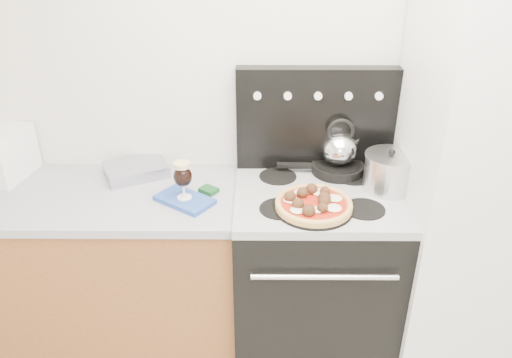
{
  "coord_description": "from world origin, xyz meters",
  "views": [
    {
      "loc": [
        -0.19,
        -0.8,
        2.04
      ],
      "look_at": [
        -0.2,
        1.05,
        1.05
      ],
      "focal_mm": 35.0,
      "sensor_mm": 36.0,
      "label": 1
    }
  ],
  "objects_px": {
    "pizza": "(314,203)",
    "skillet": "(338,168)",
    "stove_body": "(313,276)",
    "oven_mitt": "(185,200)",
    "fridge": "(476,190)",
    "beer_glass": "(183,180)",
    "tea_kettle": "(340,146)",
    "base_cabinet": "(94,273)",
    "pizza_pan": "(313,209)",
    "stock_pot": "(389,173)"
  },
  "relations": [
    {
      "from": "pizza_pan",
      "to": "stove_body",
      "type": "bearing_deg",
      "value": 76.09
    },
    {
      "from": "beer_glass",
      "to": "tea_kettle",
      "type": "bearing_deg",
      "value": 19.76
    },
    {
      "from": "beer_glass",
      "to": "stock_pot",
      "type": "height_order",
      "value": "beer_glass"
    },
    {
      "from": "pizza_pan",
      "to": "base_cabinet",
      "type": "bearing_deg",
      "value": 170.59
    },
    {
      "from": "fridge",
      "to": "oven_mitt",
      "type": "bearing_deg",
      "value": -178.59
    },
    {
      "from": "stove_body",
      "to": "beer_glass",
      "type": "bearing_deg",
      "value": -174.59
    },
    {
      "from": "base_cabinet",
      "to": "fridge",
      "type": "xyz_separation_m",
      "value": [
        1.8,
        -0.05,
        0.52
      ]
    },
    {
      "from": "stove_body",
      "to": "oven_mitt",
      "type": "xyz_separation_m",
      "value": [
        -0.6,
        -0.06,
        0.47
      ]
    },
    {
      "from": "stove_body",
      "to": "fridge",
      "type": "distance_m",
      "value": 0.87
    },
    {
      "from": "fridge",
      "to": "stock_pot",
      "type": "bearing_deg",
      "value": 171.0
    },
    {
      "from": "base_cabinet",
      "to": "skillet",
      "type": "relative_size",
      "value": 5.73
    },
    {
      "from": "stove_body",
      "to": "pizza",
      "type": "height_order",
      "value": "pizza"
    },
    {
      "from": "stock_pot",
      "to": "oven_mitt",
      "type": "bearing_deg",
      "value": -174.28
    },
    {
      "from": "base_cabinet",
      "to": "beer_glass",
      "type": "distance_m",
      "value": 0.77
    },
    {
      "from": "tea_kettle",
      "to": "beer_glass",
      "type": "bearing_deg",
      "value": -148.08
    },
    {
      "from": "base_cabinet",
      "to": "pizza",
      "type": "distance_m",
      "value": 1.2
    },
    {
      "from": "stock_pot",
      "to": "base_cabinet",
      "type": "bearing_deg",
      "value": -179.58
    },
    {
      "from": "oven_mitt",
      "to": "tea_kettle",
      "type": "height_order",
      "value": "tea_kettle"
    },
    {
      "from": "fridge",
      "to": "pizza_pan",
      "type": "xyz_separation_m",
      "value": [
        -0.74,
        -0.13,
        -0.02
      ]
    },
    {
      "from": "skillet",
      "to": "stock_pot",
      "type": "xyz_separation_m",
      "value": [
        0.21,
        -0.16,
        0.06
      ]
    },
    {
      "from": "base_cabinet",
      "to": "skillet",
      "type": "height_order",
      "value": "skillet"
    },
    {
      "from": "tea_kettle",
      "to": "oven_mitt",
      "type": "bearing_deg",
      "value": -148.08
    },
    {
      "from": "oven_mitt",
      "to": "skillet",
      "type": "distance_m",
      "value": 0.76
    },
    {
      "from": "fridge",
      "to": "pizza",
      "type": "height_order",
      "value": "fridge"
    },
    {
      "from": "beer_glass",
      "to": "tea_kettle",
      "type": "height_order",
      "value": "tea_kettle"
    },
    {
      "from": "stock_pot",
      "to": "pizza_pan",
      "type": "bearing_deg",
      "value": -152.32
    },
    {
      "from": "fridge",
      "to": "tea_kettle",
      "type": "xyz_separation_m",
      "value": [
        -0.59,
        0.23,
        0.11
      ]
    },
    {
      "from": "skillet",
      "to": "fridge",
      "type": "bearing_deg",
      "value": -21.0
    },
    {
      "from": "oven_mitt",
      "to": "pizza_pan",
      "type": "height_order",
      "value": "pizza_pan"
    },
    {
      "from": "pizza",
      "to": "skillet",
      "type": "bearing_deg",
      "value": 66.84
    },
    {
      "from": "fridge",
      "to": "stock_pot",
      "type": "relative_size",
      "value": 8.48
    },
    {
      "from": "pizza_pan",
      "to": "tea_kettle",
      "type": "xyz_separation_m",
      "value": [
        0.15,
        0.35,
        0.14
      ]
    },
    {
      "from": "tea_kettle",
      "to": "base_cabinet",
      "type": "bearing_deg",
      "value": -159.65
    },
    {
      "from": "fridge",
      "to": "pizza",
      "type": "bearing_deg",
      "value": -170.24
    },
    {
      "from": "pizza",
      "to": "tea_kettle",
      "type": "bearing_deg",
      "value": 66.84
    },
    {
      "from": "stove_body",
      "to": "skillet",
      "type": "relative_size",
      "value": 3.48
    },
    {
      "from": "stove_body",
      "to": "beer_glass",
      "type": "height_order",
      "value": "beer_glass"
    },
    {
      "from": "base_cabinet",
      "to": "beer_glass",
      "type": "height_order",
      "value": "beer_glass"
    },
    {
      "from": "oven_mitt",
      "to": "pizza_pan",
      "type": "relative_size",
      "value": 0.76
    },
    {
      "from": "beer_glass",
      "to": "stock_pot",
      "type": "xyz_separation_m",
      "value": [
        0.92,
        0.09,
        -0.01
      ]
    },
    {
      "from": "beer_glass",
      "to": "stock_pot",
      "type": "relative_size",
      "value": 0.79
    },
    {
      "from": "oven_mitt",
      "to": "stock_pot",
      "type": "relative_size",
      "value": 1.14
    },
    {
      "from": "fridge",
      "to": "oven_mitt",
      "type": "height_order",
      "value": "fridge"
    },
    {
      "from": "stock_pot",
      "to": "fridge",
      "type": "bearing_deg",
      "value": -9.0
    },
    {
      "from": "stove_body",
      "to": "pizza",
      "type": "relative_size",
      "value": 2.68
    },
    {
      "from": "pizza",
      "to": "stock_pot",
      "type": "distance_m",
      "value": 0.41
    },
    {
      "from": "fridge",
      "to": "pizza_pan",
      "type": "distance_m",
      "value": 0.75
    },
    {
      "from": "beer_glass",
      "to": "fridge",
      "type": "bearing_deg",
      "value": 1.41
    },
    {
      "from": "beer_glass",
      "to": "skillet",
      "type": "bearing_deg",
      "value": 19.76
    },
    {
      "from": "beer_glass",
      "to": "skillet",
      "type": "xyz_separation_m",
      "value": [
        0.72,
        0.26,
        -0.07
      ]
    }
  ]
}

